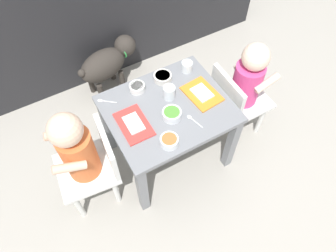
# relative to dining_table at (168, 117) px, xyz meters

# --- Properties ---
(ground_plane) EXTENTS (7.00, 7.00, 0.00)m
(ground_plane) POSITION_rel_dining_table_xyz_m (0.00, 0.00, -0.37)
(ground_plane) COLOR #9E998E
(kitchen_cabinet_back) EXTENTS (2.38, 0.33, 0.85)m
(kitchen_cabinet_back) POSITION_rel_dining_table_xyz_m (0.00, 0.95, 0.05)
(kitchen_cabinet_back) COLOR #232326
(kitchen_cabinet_back) RESTS_ON ground
(dining_table) EXTENTS (0.60, 0.50, 0.45)m
(dining_table) POSITION_rel_dining_table_xyz_m (0.00, 0.00, 0.00)
(dining_table) COLOR slate
(dining_table) RESTS_ON ground
(seated_child_left) EXTENTS (0.31, 0.31, 0.70)m
(seated_child_left) POSITION_rel_dining_table_xyz_m (-0.46, -0.01, 0.06)
(seated_child_left) COLOR silver
(seated_child_left) RESTS_ON ground
(seated_child_right) EXTENTS (0.28, 0.28, 0.66)m
(seated_child_right) POSITION_rel_dining_table_xyz_m (0.46, -0.03, 0.04)
(seated_child_right) COLOR silver
(seated_child_right) RESTS_ON ground
(dog) EXTENTS (0.44, 0.25, 0.34)m
(dog) POSITION_rel_dining_table_xyz_m (-0.07, 0.67, -0.14)
(dog) COLOR #332D28
(dog) RESTS_ON ground
(food_tray_left) EXTENTS (0.13, 0.20, 0.02)m
(food_tray_left) POSITION_rel_dining_table_xyz_m (-0.19, -0.01, 0.09)
(food_tray_left) COLOR red
(food_tray_left) RESTS_ON dining_table
(food_tray_right) EXTENTS (0.16, 0.21, 0.02)m
(food_tray_right) POSITION_rel_dining_table_xyz_m (0.19, -0.01, 0.09)
(food_tray_right) COLOR orange
(food_tray_right) RESTS_ON dining_table
(water_cup_left) EXTENTS (0.06, 0.06, 0.06)m
(water_cup_left) POSITION_rel_dining_table_xyz_m (0.21, 0.17, 0.11)
(water_cup_left) COLOR white
(water_cup_left) RESTS_ON dining_table
(water_cup_right) EXTENTS (0.06, 0.06, 0.07)m
(water_cup_right) POSITION_rel_dining_table_xyz_m (0.04, 0.06, 0.11)
(water_cup_right) COLOR white
(water_cup_right) RESTS_ON dining_table
(cereal_bowl_right_side) EXTENTS (0.08, 0.08, 0.04)m
(cereal_bowl_right_side) POSITION_rel_dining_table_xyz_m (-0.08, 0.18, 0.10)
(cereal_bowl_right_side) COLOR white
(cereal_bowl_right_side) RESTS_ON dining_table
(veggie_bowl_far) EXTENTS (0.09, 0.09, 0.04)m
(veggie_bowl_far) POSITION_rel_dining_table_xyz_m (-0.01, -0.06, 0.10)
(veggie_bowl_far) COLOR white
(veggie_bowl_far) RESTS_ON dining_table
(veggie_bowl_near) EXTENTS (0.09, 0.09, 0.03)m
(veggie_bowl_near) POSITION_rel_dining_table_xyz_m (0.07, 0.17, 0.10)
(veggie_bowl_near) COLOR silver
(veggie_bowl_near) RESTS_ON dining_table
(cereal_bowl_left_side) EXTENTS (0.08, 0.08, 0.04)m
(cereal_bowl_left_side) POSITION_rel_dining_table_xyz_m (-0.10, -0.18, 0.10)
(cereal_bowl_left_side) COLOR white
(cereal_bowl_left_side) RESTS_ON dining_table
(spoon_by_left_tray) EXTENTS (0.04, 0.10, 0.01)m
(spoon_by_left_tray) POSITION_rel_dining_table_xyz_m (0.07, -0.13, 0.09)
(spoon_by_left_tray) COLOR silver
(spoon_by_left_tray) RESTS_ON dining_table
(spoon_by_right_tray) EXTENTS (0.09, 0.07, 0.01)m
(spoon_by_right_tray) POSITION_rel_dining_table_xyz_m (-0.25, 0.19, 0.09)
(spoon_by_right_tray) COLOR silver
(spoon_by_right_tray) RESTS_ON dining_table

